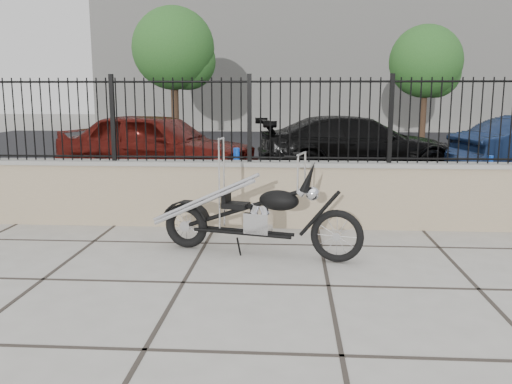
{
  "coord_description": "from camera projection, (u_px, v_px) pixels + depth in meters",
  "views": [
    {
      "loc": [
        -0.39,
        -5.3,
        1.94
      ],
      "look_at": [
        -0.83,
        1.36,
        0.72
      ],
      "focal_mm": 38.0,
      "sensor_mm": 36.0,
      "label": 1
    }
  ],
  "objects": [
    {
      "name": "tree_right",
      "position": [
        426.0,
        58.0,
        20.58
      ],
      "size": [
        2.75,
        2.75,
        4.65
      ],
      "rotation": [
        0.0,
        0.0,
        -0.13
      ],
      "color": "#382619",
      "rests_on": "ground_plane"
    },
    {
      "name": "chopper_motorcycle",
      "position": [
        254.0,
        196.0,
        6.48
      ],
      "size": [
        2.42,
        1.03,
        1.44
      ],
      "primitive_type": null,
      "rotation": [
        0.0,
        0.0,
        -0.26
      ],
      "color": "black",
      "rests_on": "ground_plane"
    },
    {
      "name": "background_building",
      "position": [
        299.0,
        56.0,
        30.82
      ],
      "size": [
        22.0,
        6.0,
        8.0
      ],
      "primitive_type": "cube",
      "color": "beige",
      "rests_on": "ground_plane"
    },
    {
      "name": "bollard_a",
      "position": [
        237.0,
        173.0,
        10.02
      ],
      "size": [
        0.13,
        0.13,
        0.95
      ],
      "primitive_type": "cylinder",
      "rotation": [
        0.0,
        0.0,
        -0.16
      ],
      "color": "blue",
      "rests_on": "ground_plane"
    },
    {
      "name": "tree_left",
      "position": [
        173.0,
        44.0,
        21.2
      ],
      "size": [
        3.23,
        3.23,
        5.45
      ],
      "rotation": [
        0.0,
        0.0,
        0.25
      ],
      "color": "#382619",
      "rests_on": "ground_plane"
    },
    {
      "name": "bollard_b",
      "position": [
        488.0,
        181.0,
        9.41
      ],
      "size": [
        0.14,
        0.14,
        0.88
      ],
      "primitive_type": "cylinder",
      "rotation": [
        0.0,
        0.0,
        -0.39
      ],
      "color": "#0B18A9",
      "rests_on": "ground_plane"
    },
    {
      "name": "parking_lot",
      "position": [
        303.0,
        153.0,
        17.79
      ],
      "size": [
        30.0,
        30.0,
        0.0
      ],
      "primitive_type": "plane",
      "color": "black",
      "rests_on": "ground"
    },
    {
      "name": "ground_plane",
      "position": [
        328.0,
        286.0,
        5.52
      ],
      "size": [
        90.0,
        90.0,
        0.0
      ],
      "primitive_type": "plane",
      "color": "#99968E",
      "rests_on": "ground"
    },
    {
      "name": "iron_fence",
      "position": [
        319.0,
        120.0,
        7.7
      ],
      "size": [
        14.0,
        0.08,
        1.2
      ],
      "primitive_type": "cube",
      "color": "black",
      "rests_on": "retaining_wall"
    },
    {
      "name": "car_black",
      "position": [
        358.0,
        145.0,
        13.07
      ],
      "size": [
        5.1,
        2.75,
        1.4
      ],
      "primitive_type": "imported",
      "rotation": [
        0.0,
        0.0,
        1.74
      ],
      "color": "black",
      "rests_on": "parking_lot"
    },
    {
      "name": "car_red",
      "position": [
        157.0,
        146.0,
        12.11
      ],
      "size": [
        4.88,
        3.02,
        1.55
      ],
      "primitive_type": "imported",
      "rotation": [
        0.0,
        0.0,
        1.29
      ],
      "color": "#4E0F0B",
      "rests_on": "parking_lot"
    },
    {
      "name": "retaining_wall",
      "position": [
        318.0,
        195.0,
        7.89
      ],
      "size": [
        14.0,
        0.36,
        0.96
      ],
      "primitive_type": "cube",
      "color": "gray",
      "rests_on": "ground_plane"
    }
  ]
}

